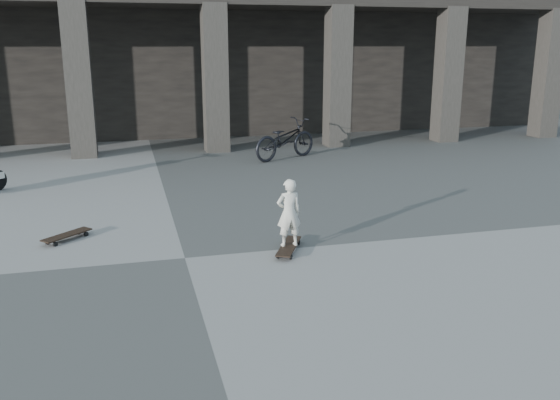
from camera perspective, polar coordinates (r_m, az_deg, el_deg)
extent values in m
plane|color=#4B4B49|center=(8.54, -9.14, -5.54)|extent=(90.00, 90.00, 0.00)
cube|color=black|center=(22.00, -13.33, 14.58)|extent=(28.00, 6.00, 6.00)
cube|color=#302E28|center=(16.55, -18.79, 10.78)|extent=(0.65, 0.65, 4.00)
cube|color=#302E28|center=(16.70, -6.26, 11.49)|extent=(0.65, 0.65, 4.00)
cube|color=#302E28|center=(17.59, 5.57, 11.68)|extent=(0.65, 0.65, 4.00)
cube|color=#302E28|center=(19.12, 15.87, 11.44)|extent=(0.65, 0.65, 4.00)
cube|color=#302E28|center=(21.14, 24.42, 10.97)|extent=(0.65, 0.65, 4.00)
cube|color=black|center=(8.67, 0.84, -4.45)|extent=(0.60, 0.92, 0.02)
cube|color=#B2B2B7|center=(8.98, 1.23, -4.02)|extent=(0.19, 0.13, 0.03)
cube|color=#B2B2B7|center=(8.39, 0.42, -5.41)|extent=(0.19, 0.13, 0.03)
cylinder|color=black|center=(9.00, 0.63, -4.04)|extent=(0.06, 0.07, 0.07)
cylinder|color=black|center=(8.97, 1.83, -4.12)|extent=(0.06, 0.07, 0.07)
cylinder|color=black|center=(8.41, -0.22, -5.42)|extent=(0.06, 0.07, 0.07)
cylinder|color=black|center=(8.38, 1.06, -5.51)|extent=(0.06, 0.07, 0.07)
cube|color=black|center=(9.73, -19.83, -3.17)|extent=(0.74, 0.71, 0.02)
cube|color=#B2B2B7|center=(9.91, -18.51, -2.98)|extent=(0.16, 0.17, 0.03)
cube|color=#B2B2B7|center=(9.58, -21.15, -3.83)|extent=(0.16, 0.17, 0.03)
cylinder|color=black|center=(9.98, -18.85, -2.94)|extent=(0.07, 0.07, 0.07)
cylinder|color=black|center=(9.84, -18.16, -3.13)|extent=(0.07, 0.07, 0.07)
cylinder|color=black|center=(9.65, -21.48, -3.78)|extent=(0.07, 0.07, 0.07)
cylinder|color=black|center=(9.51, -20.81, -3.99)|extent=(0.07, 0.07, 0.07)
imported|color=silver|center=(8.52, 0.85, -1.23)|extent=(0.38, 0.26, 1.00)
imported|color=black|center=(15.56, 0.48, 5.87)|extent=(2.09, 1.54, 1.05)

